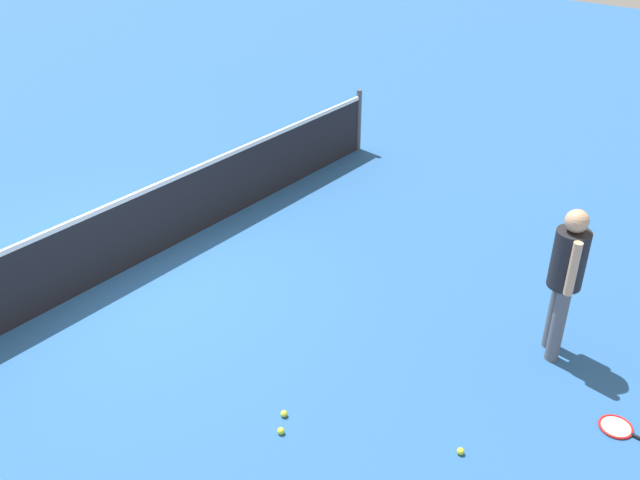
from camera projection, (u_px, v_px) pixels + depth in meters
name	position (u px, v px, depth m)	size (l,w,h in m)	color
ground_plane	(128.00, 269.00, 8.81)	(40.00, 40.00, 0.00)	#265693
court_net	(122.00, 235.00, 8.56)	(10.09, 0.09, 1.07)	#4C4C51
player_near_side	(566.00, 272.00, 6.88)	(0.49, 0.46, 1.70)	#595960
tennis_racket_near_player	(619.00, 428.00, 6.41)	(0.34, 0.59, 0.03)	red
tennis_ball_near_player	(284.00, 414.00, 6.55)	(0.07, 0.07, 0.07)	#C6E033
tennis_ball_midcourt	(281.00, 431.00, 6.36)	(0.07, 0.07, 0.07)	#C6E033
tennis_ball_baseline	(461.00, 451.00, 6.14)	(0.07, 0.07, 0.07)	#C6E033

